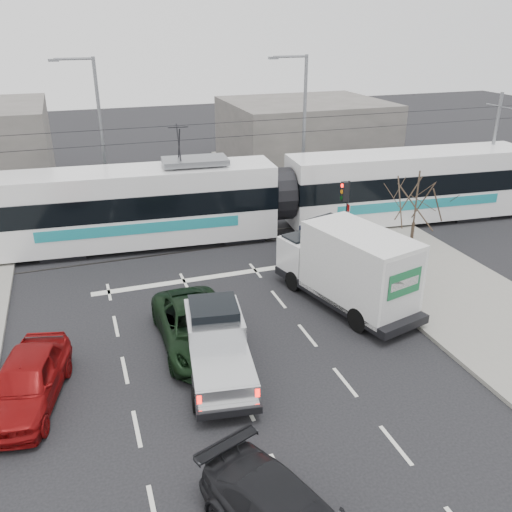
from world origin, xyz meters
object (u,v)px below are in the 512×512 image
object	(u,v)px
tram	(280,195)
traffic_signal	(345,201)
street_lamp_far	(98,130)
green_car	(196,327)
street_lamp_near	(301,125)
red_car	(27,381)
bare_tree	(416,203)
silver_pickup	(217,341)
navy_pickup	(340,249)
box_truck	(349,268)

from	to	relation	value
tram	traffic_signal	bearing A→B (deg)	-59.53
street_lamp_far	green_car	size ratio (longest dim) A/B	1.66
street_lamp_near	red_car	distance (m)	21.66
bare_tree	traffic_signal	bearing A→B (deg)	105.76
silver_pickup	red_car	world-z (taller)	silver_pickup
traffic_signal	street_lamp_near	bearing A→B (deg)	83.59
street_lamp_near	silver_pickup	world-z (taller)	street_lamp_near
silver_pickup	red_car	xyz separation A→B (m)	(-5.93, 0.03, -0.21)
street_lamp_far	green_car	bearing A→B (deg)	-83.16
bare_tree	street_lamp_far	size ratio (longest dim) A/B	0.56
tram	green_car	size ratio (longest dim) A/B	5.42
street_lamp_near	green_car	size ratio (longest dim) A/B	1.66
silver_pickup	navy_pickup	bearing A→B (deg)	45.05
traffic_signal	bare_tree	bearing A→B (deg)	-74.24
street_lamp_near	traffic_signal	bearing A→B (deg)	-96.41
navy_pickup	red_car	bearing A→B (deg)	-177.17
silver_pickup	navy_pickup	world-z (taller)	navy_pickup
street_lamp_near	red_car	bearing A→B (deg)	-135.89
bare_tree	traffic_signal	world-z (taller)	bare_tree
street_lamp_far	bare_tree	bearing A→B (deg)	-48.88
bare_tree	street_lamp_near	distance (m)	11.58
bare_tree	red_car	distance (m)	16.15
traffic_signal	red_car	distance (m)	16.24
traffic_signal	silver_pickup	distance (m)	11.31
silver_pickup	green_car	xyz separation A→B (m)	(-0.36, 1.52, -0.25)
bare_tree	street_lamp_near	xyz separation A→B (m)	(-0.29, 11.50, 1.32)
red_car	street_lamp_near	bearing A→B (deg)	58.39
tram	navy_pickup	distance (m)	5.83
traffic_signal	silver_pickup	size ratio (longest dim) A/B	0.62
tram	red_car	world-z (taller)	tram
navy_pickup	red_car	xyz separation A→B (m)	(-13.31, -5.45, -0.34)
silver_pickup	green_car	distance (m)	1.59
street_lamp_far	silver_pickup	world-z (taller)	street_lamp_far
red_car	bare_tree	bearing A→B (deg)	26.18
street_lamp_far	navy_pickup	bearing A→B (deg)	-49.80
silver_pickup	traffic_signal	bearing A→B (deg)	49.21
tram	box_truck	size ratio (longest dim) A/B	4.15
box_truck	red_car	world-z (taller)	box_truck
traffic_signal	street_lamp_far	world-z (taller)	street_lamp_far
bare_tree	red_car	xyz separation A→B (m)	(-15.52, -3.27, -3.00)
traffic_signal	street_lamp_near	distance (m)	7.91
box_truck	green_car	xyz separation A→B (m)	(-6.53, -0.95, -0.91)
navy_pickup	red_car	distance (m)	14.38
tram	box_truck	distance (m)	8.72
bare_tree	box_truck	distance (m)	4.12
navy_pickup	bare_tree	bearing A→B (deg)	-63.92
tram	red_car	size ratio (longest dim) A/B	6.31
street_lamp_far	tram	size ratio (longest dim) A/B	0.31
traffic_signal	tram	size ratio (longest dim) A/B	0.12
street_lamp_near	box_truck	xyz separation A→B (m)	(-3.14, -12.33, -3.45)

